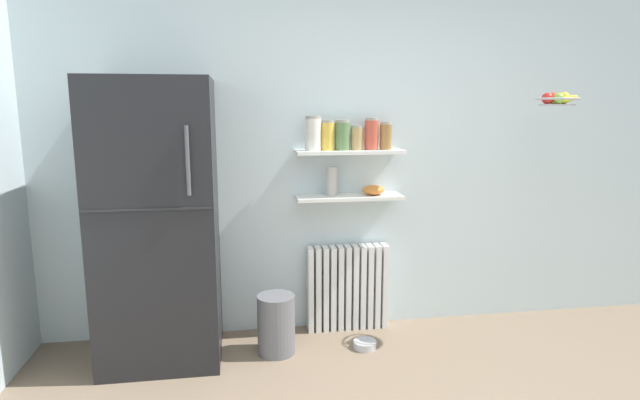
{
  "coord_description": "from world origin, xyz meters",
  "views": [
    {
      "loc": [
        -0.78,
        -1.68,
        1.65
      ],
      "look_at": [
        -0.26,
        1.6,
        1.05
      ],
      "focal_mm": 28.97,
      "sensor_mm": 36.0,
      "label": 1
    }
  ],
  "objects_px": {
    "storage_jar_2": "(342,135)",
    "storage_jar_0": "(313,133)",
    "shelf_bowl": "(373,190)",
    "radiator": "(347,287)",
    "hanging_fruit_basket": "(557,99)",
    "storage_jar_1": "(328,135)",
    "trash_bin": "(276,324)",
    "storage_jar_4": "(371,134)",
    "refrigerator": "(158,223)",
    "vase": "(332,181)",
    "storage_jar_3": "(357,138)",
    "storage_jar_5": "(386,136)",
    "pet_food_bowl": "(365,344)"
  },
  "relations": [
    {
      "from": "radiator",
      "to": "hanging_fruit_basket",
      "type": "xyz_separation_m",
      "value": [
        1.32,
        -0.41,
        1.38
      ]
    },
    {
      "from": "refrigerator",
      "to": "storage_jar_1",
      "type": "height_order",
      "value": "refrigerator"
    },
    {
      "from": "storage_jar_2",
      "to": "storage_jar_3",
      "type": "height_order",
      "value": "storage_jar_2"
    },
    {
      "from": "storage_jar_1",
      "to": "hanging_fruit_basket",
      "type": "xyz_separation_m",
      "value": [
        1.48,
        -0.38,
        0.24
      ]
    },
    {
      "from": "storage_jar_3",
      "to": "storage_jar_0",
      "type": "bearing_deg",
      "value": 180.0
    },
    {
      "from": "radiator",
      "to": "storage_jar_0",
      "type": "xyz_separation_m",
      "value": [
        -0.26,
        -0.03,
        1.15
      ]
    },
    {
      "from": "trash_bin",
      "to": "hanging_fruit_basket",
      "type": "xyz_separation_m",
      "value": [
        1.88,
        -0.09,
        1.5
      ]
    },
    {
      "from": "radiator",
      "to": "storage_jar_5",
      "type": "height_order",
      "value": "storage_jar_5"
    },
    {
      "from": "refrigerator",
      "to": "pet_food_bowl",
      "type": "bearing_deg",
      "value": -4.19
    },
    {
      "from": "storage_jar_4",
      "to": "pet_food_bowl",
      "type": "bearing_deg",
      "value": -108.15
    },
    {
      "from": "storage_jar_1",
      "to": "storage_jar_2",
      "type": "height_order",
      "value": "storage_jar_2"
    },
    {
      "from": "storage_jar_0",
      "to": "pet_food_bowl",
      "type": "bearing_deg",
      "value": -44.89
    },
    {
      "from": "storage_jar_1",
      "to": "storage_jar_2",
      "type": "xyz_separation_m",
      "value": [
        0.1,
        0.0,
        0.0
      ]
    },
    {
      "from": "storage_jar_2",
      "to": "hanging_fruit_basket",
      "type": "relative_size",
      "value": 0.75
    },
    {
      "from": "storage_jar_1",
      "to": "trash_bin",
      "type": "xyz_separation_m",
      "value": [
        -0.4,
        -0.29,
        -1.25
      ]
    },
    {
      "from": "storage_jar_1",
      "to": "hanging_fruit_basket",
      "type": "bearing_deg",
      "value": -14.32
    },
    {
      "from": "storage_jar_2",
      "to": "storage_jar_0",
      "type": "bearing_deg",
      "value": 180.0
    },
    {
      "from": "storage_jar_0",
      "to": "storage_jar_4",
      "type": "xyz_separation_m",
      "value": [
        0.42,
        0.0,
        -0.01
      ]
    },
    {
      "from": "refrigerator",
      "to": "storage_jar_3",
      "type": "height_order",
      "value": "refrigerator"
    },
    {
      "from": "shelf_bowl",
      "to": "pet_food_bowl",
      "type": "xyz_separation_m",
      "value": [
        -0.12,
        -0.31,
        -1.03
      ]
    },
    {
      "from": "storage_jar_1",
      "to": "shelf_bowl",
      "type": "height_order",
      "value": "storage_jar_1"
    },
    {
      "from": "vase",
      "to": "storage_jar_0",
      "type": "bearing_deg",
      "value": 180.0
    },
    {
      "from": "refrigerator",
      "to": "storage_jar_5",
      "type": "relative_size",
      "value": 9.25
    },
    {
      "from": "storage_jar_2",
      "to": "vase",
      "type": "relative_size",
      "value": 1.02
    },
    {
      "from": "refrigerator",
      "to": "hanging_fruit_basket",
      "type": "height_order",
      "value": "refrigerator"
    },
    {
      "from": "storage_jar_1",
      "to": "storage_jar_2",
      "type": "bearing_deg",
      "value": 0.0
    },
    {
      "from": "refrigerator",
      "to": "pet_food_bowl",
      "type": "height_order",
      "value": "refrigerator"
    },
    {
      "from": "refrigerator",
      "to": "storage_jar_5",
      "type": "xyz_separation_m",
      "value": [
        1.56,
        0.21,
        0.53
      ]
    },
    {
      "from": "storage_jar_3",
      "to": "trash_bin",
      "type": "height_order",
      "value": "storage_jar_3"
    },
    {
      "from": "radiator",
      "to": "shelf_bowl",
      "type": "distance_m",
      "value": 0.76
    },
    {
      "from": "storage_jar_0",
      "to": "pet_food_bowl",
      "type": "xyz_separation_m",
      "value": [
        0.32,
        -0.31,
        -1.44
      ]
    },
    {
      "from": "storage_jar_3",
      "to": "pet_food_bowl",
      "type": "distance_m",
      "value": 1.45
    },
    {
      "from": "storage_jar_4",
      "to": "shelf_bowl",
      "type": "distance_m",
      "value": 0.4
    },
    {
      "from": "shelf_bowl",
      "to": "trash_bin",
      "type": "relative_size",
      "value": 0.39
    },
    {
      "from": "storage_jar_4",
      "to": "storage_jar_2",
      "type": "bearing_deg",
      "value": 180.0
    },
    {
      "from": "storage_jar_1",
      "to": "hanging_fruit_basket",
      "type": "relative_size",
      "value": 0.74
    },
    {
      "from": "storage_jar_1",
      "to": "storage_jar_3",
      "type": "height_order",
      "value": "storage_jar_1"
    },
    {
      "from": "storage_jar_1",
      "to": "refrigerator",
      "type": "bearing_deg",
      "value": -169.4
    },
    {
      "from": "storage_jar_2",
      "to": "storage_jar_1",
      "type": "bearing_deg",
      "value": 180.0
    },
    {
      "from": "storage_jar_0",
      "to": "storage_jar_4",
      "type": "bearing_deg",
      "value": 0.0
    },
    {
      "from": "refrigerator",
      "to": "vase",
      "type": "bearing_deg",
      "value": 10.34
    },
    {
      "from": "storage_jar_3",
      "to": "storage_jar_5",
      "type": "xyz_separation_m",
      "value": [
        0.21,
        0.0,
        0.01
      ]
    },
    {
      "from": "vase",
      "to": "hanging_fruit_basket",
      "type": "xyz_separation_m",
      "value": [
        1.45,
        -0.38,
        0.57
      ]
    },
    {
      "from": "storage_jar_0",
      "to": "vase",
      "type": "bearing_deg",
      "value": 0.0
    },
    {
      "from": "trash_bin",
      "to": "storage_jar_2",
      "type": "bearing_deg",
      "value": 29.49
    },
    {
      "from": "radiator",
      "to": "vase",
      "type": "distance_m",
      "value": 0.82
    },
    {
      "from": "storage_jar_4",
      "to": "pet_food_bowl",
      "type": "height_order",
      "value": "storage_jar_4"
    },
    {
      "from": "storage_jar_2",
      "to": "storage_jar_4",
      "type": "relative_size",
      "value": 0.94
    },
    {
      "from": "storage_jar_0",
      "to": "shelf_bowl",
      "type": "relative_size",
      "value": 1.51
    },
    {
      "from": "storage_jar_2",
      "to": "shelf_bowl",
      "type": "distance_m",
      "value": 0.46
    }
  ]
}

